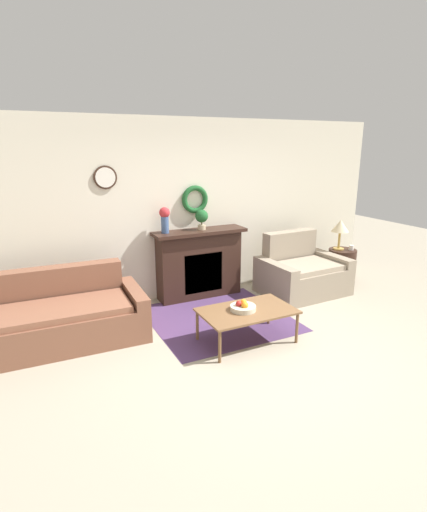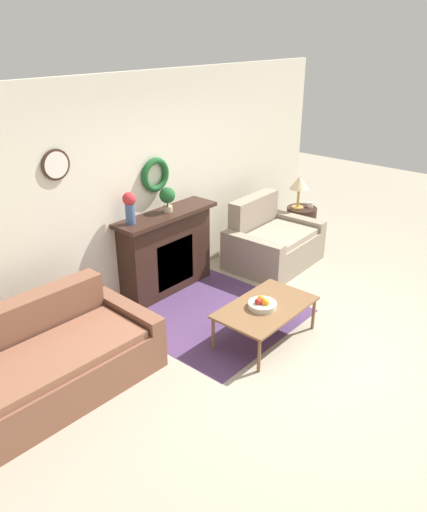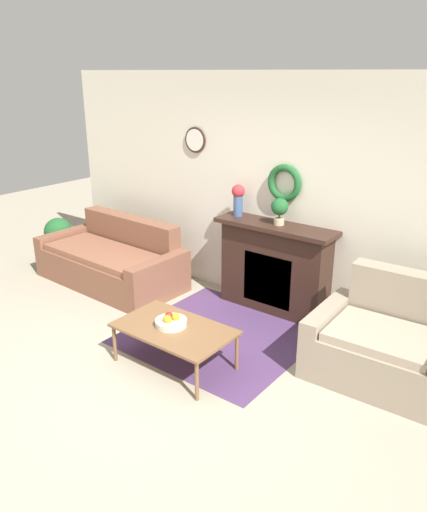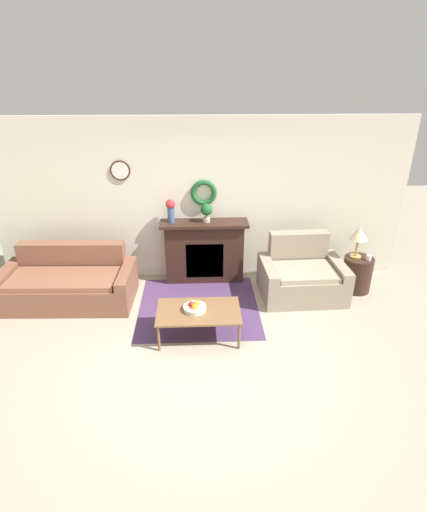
% 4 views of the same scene
% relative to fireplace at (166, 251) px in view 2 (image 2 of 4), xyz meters
% --- Properties ---
extents(ground_plane, '(16.00, 16.00, 0.00)m').
position_rel_fireplace_xyz_m(ground_plane, '(-0.04, -2.18, -0.54)').
color(ground_plane, '#9E937F').
extents(floor_rug, '(1.82, 1.78, 0.01)m').
position_rel_fireplace_xyz_m(floor_rug, '(-0.11, -0.90, -0.54)').
color(floor_rug, '#4C335B').
rests_on(floor_rug, ground_plane).
extents(wall_back, '(6.80, 0.14, 2.70)m').
position_rel_fireplace_xyz_m(wall_back, '(-0.04, 0.21, 0.81)').
color(wall_back, beige).
rests_on(wall_back, ground_plane).
extents(fireplace, '(1.44, 0.41, 1.07)m').
position_rel_fireplace_xyz_m(fireplace, '(0.00, 0.00, 0.00)').
color(fireplace, '#331E16').
rests_on(fireplace, ground_plane).
extents(couch_left, '(2.05, 1.05, 0.84)m').
position_rel_fireplace_xyz_m(couch_left, '(-2.14, -0.60, -0.24)').
color(couch_left, brown).
rests_on(couch_left, ground_plane).
extents(loveseat_right, '(1.32, 1.00, 0.94)m').
position_rel_fireplace_xyz_m(loveseat_right, '(1.54, -0.56, -0.22)').
color(loveseat_right, gray).
rests_on(loveseat_right, ground_plane).
extents(coffee_table, '(1.12, 0.68, 0.41)m').
position_rel_fireplace_xyz_m(coffee_table, '(-0.11, -1.63, -0.16)').
color(coffee_table, brown).
rests_on(coffee_table, ground_plane).
extents(fruit_bowl, '(0.31, 0.31, 0.12)m').
position_rel_fireplace_xyz_m(fruit_bowl, '(-0.17, -1.62, -0.09)').
color(fruit_bowl, beige).
rests_on(fruit_bowl, coffee_table).
extents(side_table_by_loveseat, '(0.47, 0.47, 0.58)m').
position_rel_fireplace_xyz_m(side_table_by_loveseat, '(2.49, -0.47, -0.25)').
color(side_table_by_loveseat, '#331E16').
rests_on(side_table_by_loveseat, ground_plane).
extents(table_lamp, '(0.29, 0.29, 0.51)m').
position_rel_fireplace_xyz_m(table_lamp, '(2.43, -0.42, 0.43)').
color(table_lamp, '#B28E42').
rests_on(table_lamp, side_table_by_loveseat).
extents(mug, '(0.08, 0.08, 0.08)m').
position_rel_fireplace_xyz_m(mug, '(2.59, -0.55, 0.08)').
color(mug, silver).
rests_on(mug, side_table_by_loveseat).
extents(vase_on_mantel_left, '(0.16, 0.16, 0.38)m').
position_rel_fireplace_xyz_m(vase_on_mantel_left, '(-0.54, 0.01, 0.75)').
color(vase_on_mantel_left, '#3D5684').
rests_on(vase_on_mantel_left, fireplace).
extents(potted_plant_on_mantel, '(0.19, 0.19, 0.31)m').
position_rel_fireplace_xyz_m(potted_plant_on_mantel, '(0.04, -0.01, 0.72)').
color(potted_plant_on_mantel, tan).
rests_on(potted_plant_on_mantel, fireplace).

